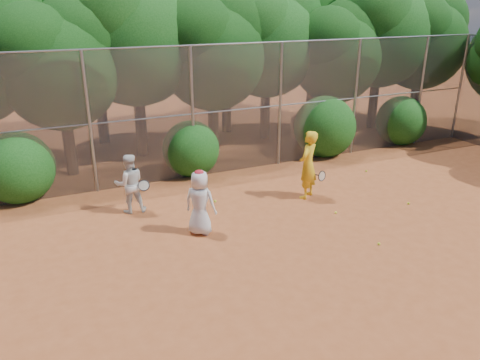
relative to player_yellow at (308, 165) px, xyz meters
name	(u,v)px	position (x,y,z in m)	size (l,w,h in m)	color
ground	(330,259)	(-1.33, -3.11, -0.96)	(80.00, 80.00, 0.00)	brown
fence_back	(220,110)	(-1.45, 2.89, 1.09)	(20.05, 0.09, 4.03)	gray
tree_2	(59,59)	(-5.78, 4.72, 2.62)	(3.99, 3.47, 5.47)	black
tree_3	(135,27)	(-3.27, 5.73, 3.43)	(4.89, 4.26, 6.70)	black
tree_4	(213,45)	(-0.78, 5.12, 2.80)	(4.19, 3.64, 5.73)	black
tree_5	(268,33)	(1.72, 5.92, 3.09)	(4.51, 3.92, 6.17)	black
tree_6	(338,49)	(4.22, 4.92, 2.51)	(3.86, 3.36, 5.29)	black
tree_7	(382,24)	(6.73, 5.53, 3.32)	(4.77, 4.14, 6.53)	black
tree_8	(423,35)	(8.72, 5.22, 2.85)	(4.25, 3.70, 5.82)	black
tree_10	(93,17)	(-4.27, 7.93, 3.67)	(5.15, 4.48, 7.06)	black
tree_11	(226,28)	(0.73, 7.53, 3.20)	(4.64, 4.03, 6.35)	black
tree_12	(316,17)	(5.23, 8.13, 3.55)	(5.02, 4.37, 6.88)	black
bush_0	(17,165)	(-7.33, 3.19, 0.04)	(2.00, 2.00, 2.00)	#114712
bush_1	(191,146)	(-2.33, 3.19, -0.06)	(1.80, 1.80, 1.80)	#114712
bush_2	(325,124)	(2.67, 3.19, 0.14)	(2.20, 2.20, 2.20)	#114712
bush_3	(401,119)	(6.17, 3.19, -0.01)	(1.90, 1.90, 1.90)	#114712
player_yellow	(308,165)	(0.00, 0.00, 0.00)	(0.92, 0.78, 1.93)	yellow
player_teen	(200,202)	(-3.46, -0.83, -0.17)	(0.90, 0.89, 1.60)	silver
player_white	(130,184)	(-4.71, 1.05, -0.17)	(0.87, 0.75, 1.58)	silver
ball_0	(336,213)	(0.11, -1.27, -0.93)	(0.07, 0.07, 0.07)	yellow
ball_1	(408,203)	(2.27, -1.59, -0.93)	(0.07, 0.07, 0.07)	yellow
ball_3	(379,244)	(0.03, -3.07, -0.93)	(0.07, 0.07, 0.07)	yellow
ball_4	(366,171)	(2.87, 0.97, -0.93)	(0.07, 0.07, 0.07)	yellow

